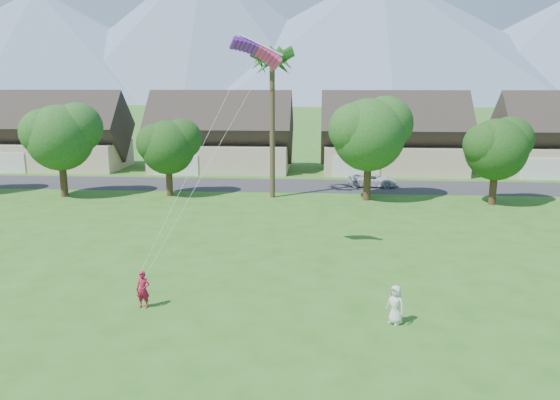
# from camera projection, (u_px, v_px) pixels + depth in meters

# --- Properties ---
(ground) EXTENTS (500.00, 500.00, 0.00)m
(ground) POSITION_uv_depth(u_px,v_px,m) (259.00, 367.00, 19.06)
(ground) COLOR #2D6019
(ground) RESTS_ON ground
(street) EXTENTS (90.00, 7.00, 0.01)m
(street) POSITION_uv_depth(u_px,v_px,m) (298.00, 186.00, 52.19)
(street) COLOR #2D2D30
(street) RESTS_ON ground
(kite_flyer) EXTENTS (0.64, 0.44, 1.67)m
(kite_flyer) POSITION_uv_depth(u_px,v_px,m) (143.00, 290.00, 23.88)
(kite_flyer) COLOR maroon
(kite_flyer) RESTS_ON ground
(watcher) EXTENTS (0.95, 0.93, 1.65)m
(watcher) POSITION_uv_depth(u_px,v_px,m) (395.00, 305.00, 22.29)
(watcher) COLOR silver
(watcher) RESTS_ON ground
(parked_car) EXTENTS (4.69, 2.42, 1.26)m
(parked_car) POSITION_uv_depth(u_px,v_px,m) (373.00, 180.00, 51.56)
(parked_car) COLOR silver
(parked_car) RESTS_ON ground
(mountain_ridge) EXTENTS (540.00, 240.00, 70.00)m
(mountain_ridge) POSITION_uv_depth(u_px,v_px,m) (339.00, 41.00, 265.50)
(mountain_ridge) COLOR slate
(mountain_ridge) RESTS_ON ground
(houses_row) EXTENTS (72.75, 8.19, 8.86)m
(houses_row) POSITION_uv_depth(u_px,v_px,m) (306.00, 140.00, 60.19)
(houses_row) COLOR beige
(houses_row) RESTS_ON ground
(tree_row) EXTENTS (62.27, 6.67, 8.45)m
(tree_row) POSITION_uv_depth(u_px,v_px,m) (282.00, 141.00, 45.31)
(tree_row) COLOR #47301C
(tree_row) RESTS_ON ground
(fan_palm) EXTENTS (3.00, 3.00, 13.80)m
(fan_palm) POSITION_uv_depth(u_px,v_px,m) (272.00, 56.00, 44.47)
(fan_palm) COLOR #4C3D26
(fan_palm) RESTS_ON ground
(parafoil_kite) EXTENTS (2.83, 1.25, 0.50)m
(parafoil_kite) POSITION_uv_depth(u_px,v_px,m) (257.00, 50.00, 28.20)
(parafoil_kite) COLOR #6618B4
(parafoil_kite) RESTS_ON ground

